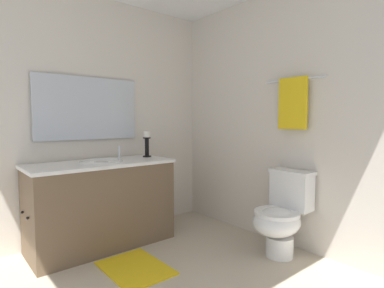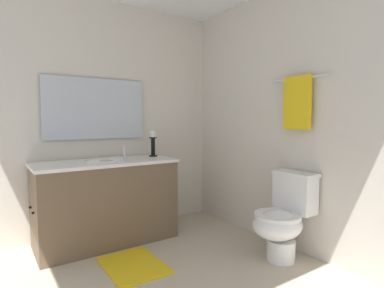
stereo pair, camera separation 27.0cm
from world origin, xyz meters
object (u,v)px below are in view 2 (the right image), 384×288
(towel_near_vanity, at_px, (297,103))
(bath_mat, at_px, (133,265))
(sink_basin, at_px, (106,165))
(vanity_cabinet, at_px, (107,201))
(toilet, at_px, (283,218))
(mirror, at_px, (96,109))
(candle_holder_tall, at_px, (153,143))
(towel_bar, at_px, (299,78))

(towel_near_vanity, relative_size, bath_mat, 0.78)
(sink_basin, bearing_deg, vanity_cabinet, -90.00)
(toilet, xyz_separation_m, towel_near_vanity, (-0.04, 0.20, 0.99))
(toilet, bearing_deg, towel_near_vanity, 101.88)
(sink_basin, xyz_separation_m, bath_mat, (0.62, -0.00, -0.76))
(vanity_cabinet, xyz_separation_m, mirror, (-0.28, 0.00, 0.91))
(sink_basin, bearing_deg, toilet, 42.16)
(candle_holder_tall, distance_m, towel_near_vanity, 1.53)
(candle_holder_tall, relative_size, towel_near_vanity, 0.59)
(candle_holder_tall, xyz_separation_m, toilet, (1.31, 0.57, -0.59))
(toilet, xyz_separation_m, bath_mat, (-0.61, -1.12, -0.36))
(sink_basin, distance_m, toilet, 1.71)
(mirror, distance_m, towel_bar, 2.00)
(candle_holder_tall, bearing_deg, towel_bar, 32.05)
(towel_near_vanity, bearing_deg, mirror, -138.05)
(toilet, relative_size, towel_bar, 1.27)
(mirror, relative_size, towel_near_vanity, 2.22)
(towel_bar, bearing_deg, toilet, -79.06)
(vanity_cabinet, bearing_deg, candle_holder_tall, 97.60)
(toilet, height_order, bath_mat, toilet)
(toilet, bearing_deg, vanity_cabinet, -137.82)
(vanity_cabinet, height_order, candle_holder_tall, candle_holder_tall)
(toilet, relative_size, bath_mat, 1.25)
(toilet, xyz_separation_m, towel_bar, (-0.04, 0.22, 1.20))
(toilet, distance_m, towel_bar, 1.22)
(vanity_cabinet, relative_size, sink_basin, 3.32)
(sink_basin, distance_m, towel_near_vanity, 1.87)
(towel_bar, height_order, bath_mat, towel_bar)
(mirror, height_order, toilet, mirror)
(vanity_cabinet, distance_m, sink_basin, 0.36)
(towel_bar, height_order, towel_near_vanity, towel_near_vanity)
(toilet, height_order, towel_near_vanity, towel_near_vanity)
(mirror, distance_m, candle_holder_tall, 0.69)
(towel_near_vanity, bearing_deg, sink_basin, -132.02)
(mirror, bearing_deg, bath_mat, 0.00)
(bath_mat, bearing_deg, towel_bar, 67.15)
(candle_holder_tall, distance_m, towel_bar, 1.61)
(towel_near_vanity, bearing_deg, vanity_cabinet, -132.00)
(vanity_cabinet, distance_m, toilet, 1.66)
(sink_basin, xyz_separation_m, towel_near_vanity, (1.19, 1.32, 0.58))
(candle_holder_tall, height_order, bath_mat, candle_holder_tall)
(mirror, height_order, bath_mat, mirror)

